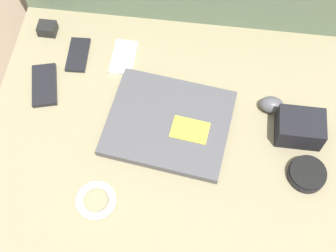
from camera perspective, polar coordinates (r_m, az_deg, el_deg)
name	(u,v)px	position (r m, az deg, el deg)	size (l,w,h in m)	color
ground_plane	(168,150)	(1.27, 0.00, -2.95)	(8.00, 8.00, 0.00)	#7A6651
couch_seat	(168,140)	(1.22, 0.00, -1.76)	(0.90, 0.69, 0.12)	#847A5B
laptop	(171,123)	(1.16, 0.32, 0.34)	(0.33, 0.29, 0.03)	#47474C
computer_mouse	(272,105)	(1.21, 12.51, 2.55)	(0.06, 0.05, 0.04)	#4C4C51
speaker_puck	(307,174)	(1.15, 16.59, -5.63)	(0.09, 0.09, 0.03)	black
phone_silver	(78,55)	(1.30, -10.91, 8.52)	(0.06, 0.11, 0.01)	black
phone_black	(44,85)	(1.27, -14.83, 4.85)	(0.09, 0.14, 0.01)	black
phone_small	(124,58)	(1.28, -5.42, 8.31)	(0.06, 0.11, 0.01)	silver
camera_pouch	(300,128)	(1.17, 15.77, -0.21)	(0.11, 0.08, 0.07)	black
charger_brick	(47,29)	(1.37, -14.49, 11.42)	(0.05, 0.04, 0.03)	black
cable_coil	(96,200)	(1.10, -8.78, -8.92)	(0.09, 0.09, 0.02)	white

